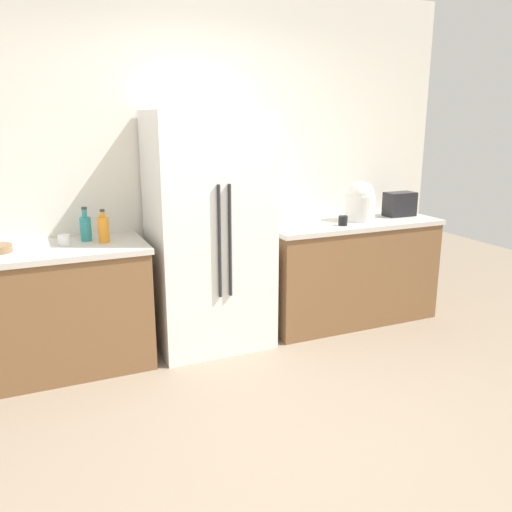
% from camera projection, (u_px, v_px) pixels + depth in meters
% --- Properties ---
extents(ground_plane, '(9.87, 9.87, 0.00)m').
position_uv_depth(ground_plane, '(281.00, 454.00, 2.85)').
color(ground_plane, gray).
extents(kitchen_back_panel, '(4.93, 0.10, 2.77)m').
position_uv_depth(kitchen_back_panel, '(174.00, 166.00, 4.22)').
color(kitchen_back_panel, silver).
rests_on(kitchen_back_panel, ground_plane).
extents(counter_left, '(1.40, 0.66, 0.90)m').
position_uv_depth(counter_left, '(48.00, 310.00, 3.71)').
color(counter_left, brown).
rests_on(counter_left, ground_plane).
extents(counter_right, '(1.55, 0.66, 0.90)m').
position_uv_depth(counter_right, '(347.00, 270.00, 4.69)').
color(counter_right, brown).
rests_on(counter_right, ground_plane).
extents(refrigerator, '(0.87, 0.66, 1.81)m').
position_uv_depth(refrigerator, '(209.00, 233.00, 4.06)').
color(refrigerator, white).
rests_on(refrigerator, ground_plane).
extents(toaster, '(0.27, 0.16, 0.21)m').
position_uv_depth(toaster, '(400.00, 204.00, 4.77)').
color(toaster, black).
rests_on(toaster, counter_right).
extents(rice_cooker, '(0.26, 0.26, 0.34)m').
position_uv_depth(rice_cooker, '(360.00, 202.00, 4.54)').
color(rice_cooker, silver).
rests_on(rice_cooker, counter_right).
extents(bottle_a, '(0.08, 0.08, 0.24)m').
position_uv_depth(bottle_a, '(103.00, 229.00, 3.75)').
color(bottle_a, orange).
rests_on(bottle_a, counter_left).
extents(bottle_b, '(0.08, 0.08, 0.24)m').
position_uv_depth(bottle_b, '(86.00, 228.00, 3.80)').
color(bottle_b, teal).
rests_on(bottle_b, counter_left).
extents(cup_a, '(0.08, 0.08, 0.07)m').
position_uv_depth(cup_a, '(64.00, 240.00, 3.69)').
color(cup_a, white).
rests_on(cup_a, counter_left).
extents(cup_b, '(0.08, 0.08, 0.08)m').
position_uv_depth(cup_b, '(343.00, 221.00, 4.36)').
color(cup_b, black).
rests_on(cup_b, counter_right).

